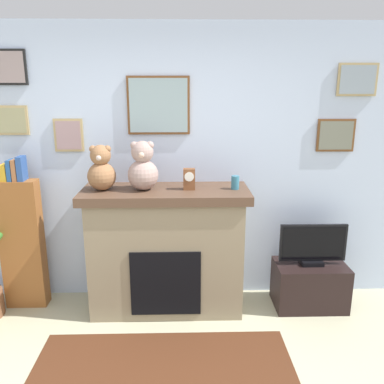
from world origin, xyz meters
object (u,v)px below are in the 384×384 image
Objects in this scene: tv_stand at (309,285)px; television at (313,245)px; mantel_clock at (189,179)px; teddy_bear_grey at (143,168)px; bookshelf at (22,240)px; candle_jar at (235,182)px; fireplace at (166,249)px; teddy_bear_tan at (101,170)px.

television is at bearing -90.00° from tv_stand.
teddy_bear_grey is at bearing 179.92° from mantel_clock.
candle_jar is at bearing -2.65° from bookshelf.
fireplace is at bearing 5.47° from teddy_bear_grey.
fireplace is 1.35m from bookshelf.
candle_jar is at bearing -1.64° from fireplace.
mantel_clock reaches higher than candle_jar.
tv_stand is at bearing -0.27° from teddy_bear_tan.
television reaches higher than tv_stand.
tv_stand is 3.53× the size of mantel_clock.
teddy_bear_tan is at bearing -179.98° from candle_jar.
teddy_bear_grey is at bearing -4.52° from bookshelf.
bookshelf is at bearing 177.88° from tv_stand.
teddy_bear_tan is (-0.55, -0.02, 0.75)m from fireplace.
bookshelf is 2.70m from television.
teddy_bear_tan is at bearing 179.69° from television.
television is at bearing -0.85° from candle_jar.
mantel_clock reaches higher than fireplace.
bookshelf reaches higher than candle_jar.
fireplace is 0.70m from mantel_clock.
mantel_clock is 0.43× the size of teddy_bear_grey.
tv_stand is 1.54m from mantel_clock.
television is at bearing -2.15° from bookshelf.
teddy_bear_tan reaches higher than mantel_clock.
tv_stand is 0.41m from television.
teddy_bear_tan is (0.79, -0.09, 0.68)m from bookshelf.
candle_jar is 0.41m from mantel_clock.
teddy_bear_tan is at bearing -178.11° from fireplace.
fireplace is at bearing 178.85° from tv_stand.
candle_jar is 0.65× the size of mantel_clock.
fireplace is at bearing 174.92° from mantel_clock.
teddy_bear_tan is (-1.91, 0.01, 1.12)m from tv_stand.
bookshelf is 11.97× the size of candle_jar.
bookshelf reaches higher than tv_stand.
fireplace is 7.93× the size of mantel_clock.
bookshelf is 1.05m from teddy_bear_tan.
candle_jar is 0.28× the size of teddy_bear_grey.
teddy_bear_grey is (-0.81, -0.00, 0.13)m from candle_jar.
television is 0.95m from candle_jar.
television is at bearing -0.49° from mantel_clock.
mantel_clock is at bearing -0.08° from teddy_bear_grey.
television is 1.43× the size of teddy_bear_grey.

